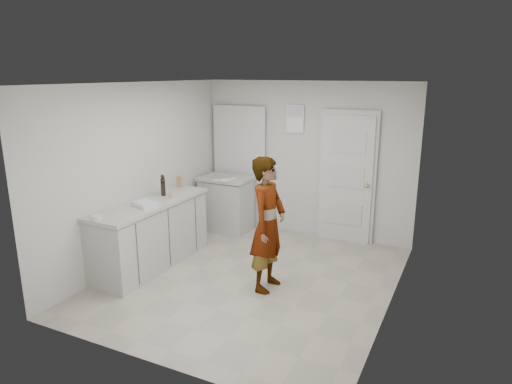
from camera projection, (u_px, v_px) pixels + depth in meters
The scene contains 12 objects.
ground at pixel (252, 279), 5.98m from camera, with size 4.00×4.00×0.00m, color #AFA993.
room_shell at pixel (295, 173), 7.49m from camera, with size 4.00×4.00×4.00m.
main_counter at pixel (151, 236), 6.31m from camera, with size 0.64×1.96×0.93m.
side_counter at pixel (226, 206), 7.75m from camera, with size 0.84×0.61×0.93m.
person at pixel (268, 224), 5.54m from camera, with size 0.61×0.40×1.67m, color silver.
cake_mix_box at pixel (180, 182), 6.95m from camera, with size 0.10×0.05×0.17m, color #A57752.
spice_jar at pixel (171, 195), 6.38m from camera, with size 0.05×0.05×0.08m, color tan.
oil_cruet_a at pixel (163, 188), 6.46m from camera, with size 0.06×0.06×0.24m.
oil_cruet_b at pixel (163, 185), 6.50m from camera, with size 0.07×0.07×0.30m.
baking_dish at pixel (144, 204), 5.98m from camera, with size 0.36×0.31×0.05m.
egg_bowl at pixel (97, 218), 5.42m from camera, with size 0.13×0.13×0.05m.
papers at pixel (224, 179), 7.48m from camera, with size 0.25×0.32×0.01m, color white.
Camera 1 is at (2.45, -4.92, 2.63)m, focal length 32.00 mm.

